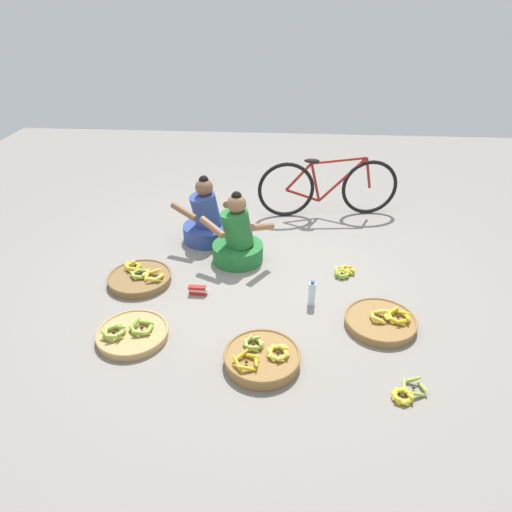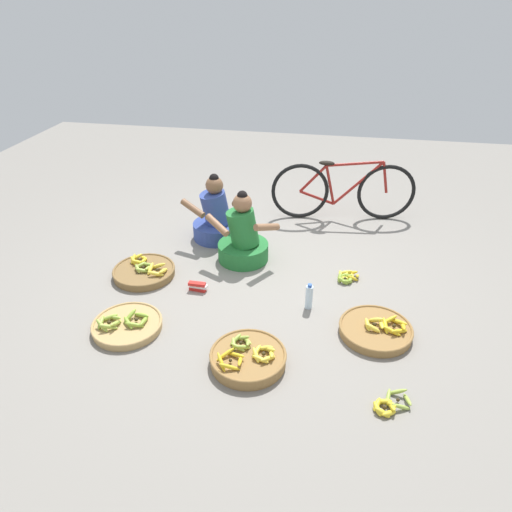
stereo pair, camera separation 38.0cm
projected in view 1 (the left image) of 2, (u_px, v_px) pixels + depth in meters
ground_plane at (258, 276)px, 4.54m from camera, size 10.00×10.00×0.00m
vendor_woman_front at (237, 239)px, 4.68m from camera, size 0.75×0.52×0.76m
vendor_woman_behind at (206, 220)px, 5.06m from camera, size 0.68×0.56×0.76m
bicycle_leaning at (328, 187)px, 5.56m from camera, size 1.69×0.29×0.73m
banana_basket_near_vendor at (381, 321)px, 3.87m from camera, size 0.60×0.60×0.14m
banana_basket_mid_right at (140, 278)px, 4.43m from camera, size 0.61×0.61×0.15m
banana_basket_front_right at (262, 357)px, 3.47m from camera, size 0.58×0.58×0.17m
banana_basket_back_center at (132, 333)px, 3.74m from camera, size 0.58×0.58×0.14m
loose_bananas_front_center at (343, 272)px, 4.55m from camera, size 0.22×0.23×0.08m
loose_bananas_mid_left at (406, 393)px, 3.21m from camera, size 0.27×0.26×0.09m
water_bottle at (312, 293)px, 4.09m from camera, size 0.06×0.06×0.25m
packet_carton_stack at (198, 290)px, 4.26m from camera, size 0.18×0.07×0.09m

